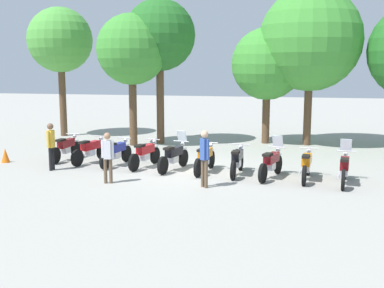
{
  "coord_description": "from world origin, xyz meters",
  "views": [
    {
      "loc": [
        3.56,
        -16.59,
        3.8
      ],
      "look_at": [
        0.0,
        0.5,
        0.9
      ],
      "focal_mm": 45.46,
      "sensor_mm": 36.0,
      "label": 1
    }
  ],
  "objects_px": {
    "motorcycle_0": "(66,147)",
    "person_1": "(108,154)",
    "motorcycle_7": "(271,163)",
    "traffic_cone": "(5,155)",
    "tree_0": "(60,41)",
    "motorcycle_6": "(237,160)",
    "tree_1": "(132,50)",
    "tree_2": "(160,36)",
    "person_2": "(51,143)",
    "motorcycle_2": "(116,152)",
    "motorcycle_4": "(174,156)",
    "motorcycle_3": "(145,154)",
    "person_0": "(204,154)",
    "motorcycle_8": "(307,165)",
    "motorcycle_9": "(344,168)",
    "motorcycle_1": "(90,150)",
    "tree_3": "(267,64)",
    "motorcycle_5": "(205,158)",
    "tree_4": "(310,40)"
  },
  "relations": [
    {
      "from": "motorcycle_4",
      "to": "motorcycle_9",
      "type": "height_order",
      "value": "same"
    },
    {
      "from": "motorcycle_0",
      "to": "tree_1",
      "type": "relative_size",
      "value": 0.36
    },
    {
      "from": "person_2",
      "to": "motorcycle_4",
      "type": "bearing_deg",
      "value": 16.28
    },
    {
      "from": "motorcycle_1",
      "to": "person_0",
      "type": "bearing_deg",
      "value": -105.6
    },
    {
      "from": "motorcycle_8",
      "to": "person_0",
      "type": "bearing_deg",
      "value": 124.25
    },
    {
      "from": "motorcycle_0",
      "to": "motorcycle_8",
      "type": "height_order",
      "value": "same"
    },
    {
      "from": "tree_0",
      "to": "person_0",
      "type": "bearing_deg",
      "value": -44.9
    },
    {
      "from": "motorcycle_0",
      "to": "motorcycle_5",
      "type": "xyz_separation_m",
      "value": [
        5.8,
        -1.04,
        0.0
      ]
    },
    {
      "from": "motorcycle_6",
      "to": "tree_2",
      "type": "distance_m",
      "value": 8.65
    },
    {
      "from": "motorcycle_7",
      "to": "motorcycle_8",
      "type": "xyz_separation_m",
      "value": [
        1.15,
        -0.05,
        -0.01
      ]
    },
    {
      "from": "motorcycle_7",
      "to": "traffic_cone",
      "type": "distance_m",
      "value": 10.25
    },
    {
      "from": "motorcycle_4",
      "to": "person_2",
      "type": "distance_m",
      "value": 4.42
    },
    {
      "from": "motorcycle_1",
      "to": "motorcycle_6",
      "type": "distance_m",
      "value": 5.87
    },
    {
      "from": "tree_1",
      "to": "tree_3",
      "type": "height_order",
      "value": "tree_1"
    },
    {
      "from": "tree_1",
      "to": "tree_2",
      "type": "bearing_deg",
      "value": 34.38
    },
    {
      "from": "motorcycle_0",
      "to": "motorcycle_1",
      "type": "height_order",
      "value": "same"
    },
    {
      "from": "tree_0",
      "to": "motorcycle_6",
      "type": "bearing_deg",
      "value": -35.9
    },
    {
      "from": "motorcycle_9",
      "to": "tree_2",
      "type": "height_order",
      "value": "tree_2"
    },
    {
      "from": "person_2",
      "to": "tree_0",
      "type": "bearing_deg",
      "value": 117.62
    },
    {
      "from": "motorcycle_6",
      "to": "motorcycle_0",
      "type": "bearing_deg",
      "value": 83.42
    },
    {
      "from": "tree_0",
      "to": "tree_2",
      "type": "bearing_deg",
      "value": -13.64
    },
    {
      "from": "motorcycle_0",
      "to": "tree_2",
      "type": "bearing_deg",
      "value": -24.7
    },
    {
      "from": "motorcycle_3",
      "to": "motorcycle_6",
      "type": "height_order",
      "value": "same"
    },
    {
      "from": "motorcycle_6",
      "to": "tree_0",
      "type": "relative_size",
      "value": 0.33
    },
    {
      "from": "motorcycle_8",
      "to": "person_1",
      "type": "distance_m",
      "value": 6.49
    },
    {
      "from": "motorcycle_0",
      "to": "person_1",
      "type": "distance_m",
      "value": 4.49
    },
    {
      "from": "motorcycle_7",
      "to": "person_0",
      "type": "relative_size",
      "value": 1.19
    },
    {
      "from": "person_0",
      "to": "traffic_cone",
      "type": "distance_m",
      "value": 8.59
    },
    {
      "from": "tree_0",
      "to": "tree_1",
      "type": "distance_m",
      "value": 5.11
    },
    {
      "from": "motorcycle_4",
      "to": "motorcycle_5",
      "type": "bearing_deg",
      "value": -81.38
    },
    {
      "from": "motorcycle_2",
      "to": "person_2",
      "type": "xyz_separation_m",
      "value": [
        -1.97,
        -1.3,
        0.49
      ]
    },
    {
      "from": "motorcycle_2",
      "to": "motorcycle_4",
      "type": "xyz_separation_m",
      "value": [
        2.33,
        -0.37,
        0.01
      ]
    },
    {
      "from": "tree_2",
      "to": "traffic_cone",
      "type": "xyz_separation_m",
      "value": [
        -4.69,
        -5.65,
        -4.79
      ]
    },
    {
      "from": "motorcycle_9",
      "to": "person_1",
      "type": "height_order",
      "value": "person_1"
    },
    {
      "from": "motorcycle_5",
      "to": "traffic_cone",
      "type": "bearing_deg",
      "value": 96.51
    },
    {
      "from": "motorcycle_1",
      "to": "tree_1",
      "type": "bearing_deg",
      "value": 9.76
    },
    {
      "from": "person_0",
      "to": "tree_0",
      "type": "xyz_separation_m",
      "value": [
        -9.28,
        9.25,
        3.91
      ]
    },
    {
      "from": "motorcycle_9",
      "to": "traffic_cone",
      "type": "xyz_separation_m",
      "value": [
        -12.54,
        0.89,
        -0.24
      ]
    },
    {
      "from": "motorcycle_8",
      "to": "person_2",
      "type": "xyz_separation_m",
      "value": [
        -8.93,
        -0.36,
        0.49
      ]
    },
    {
      "from": "tree_3",
      "to": "motorcycle_9",
      "type": "bearing_deg",
      "value": -69.07
    },
    {
      "from": "tree_4",
      "to": "motorcycle_0",
      "type": "bearing_deg",
      "value": -149.09
    },
    {
      "from": "motorcycle_5",
      "to": "tree_0",
      "type": "height_order",
      "value": "tree_0"
    },
    {
      "from": "person_0",
      "to": "tree_0",
      "type": "height_order",
      "value": "tree_0"
    },
    {
      "from": "motorcycle_0",
      "to": "tree_4",
      "type": "xyz_separation_m",
      "value": [
        9.47,
        5.67,
        4.36
      ]
    },
    {
      "from": "motorcycle_7",
      "to": "tree_1",
      "type": "xyz_separation_m",
      "value": [
        -6.65,
        5.4,
        3.89
      ]
    },
    {
      "from": "motorcycle_3",
      "to": "motorcycle_4",
      "type": "xyz_separation_m",
      "value": [
        1.16,
        -0.26,
        0.01
      ]
    },
    {
      "from": "motorcycle_3",
      "to": "motorcycle_4",
      "type": "distance_m",
      "value": 1.19
    },
    {
      "from": "motorcycle_2",
      "to": "motorcycle_9",
      "type": "distance_m",
      "value": 8.22
    },
    {
      "from": "motorcycle_0",
      "to": "motorcycle_4",
      "type": "xyz_separation_m",
      "value": [
        4.65,
        -0.93,
        0.01
      ]
    },
    {
      "from": "tree_3",
      "to": "traffic_cone",
      "type": "bearing_deg",
      "value": -145.04
    }
  ]
}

